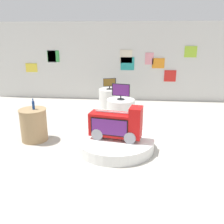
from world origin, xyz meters
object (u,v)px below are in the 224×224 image
(main_display_pedestal, at_px, (115,143))
(display_pedestal_left_rear, at_px, (121,110))
(bottle_on_side_table, at_px, (33,105))
(novelty_firetruck_tv, at_px, (116,126))
(tv_on_center_rear, at_px, (110,83))
(tv_on_left_rear, at_px, (121,91))
(display_pedestal_center_rear, at_px, (110,98))
(side_table_round, at_px, (34,125))

(main_display_pedestal, xyz_separation_m, display_pedestal_left_rear, (-0.01, 1.92, 0.20))
(display_pedestal_left_rear, bearing_deg, bottle_on_side_table, -139.92)
(novelty_firetruck_tv, bearing_deg, display_pedestal_left_rear, 90.82)
(main_display_pedestal, relative_size, tv_on_center_rear, 3.99)
(tv_on_left_rear, xyz_separation_m, display_pedestal_center_rear, (-0.48, 1.39, -0.58))
(tv_on_left_rear, distance_m, side_table_round, 2.62)
(main_display_pedestal, bearing_deg, side_table_round, 172.06)
(display_pedestal_center_rear, xyz_separation_m, side_table_round, (-1.51, -3.03, 0.08))
(display_pedestal_left_rear, xyz_separation_m, tv_on_left_rear, (0.00, -0.00, 0.58))
(tv_on_center_rear, bearing_deg, bottle_on_side_table, -115.91)
(side_table_round, bearing_deg, display_pedestal_center_rear, 63.58)
(novelty_firetruck_tv, relative_size, tv_on_center_rear, 2.74)
(novelty_firetruck_tv, distance_m, bottle_on_side_table, 2.02)
(tv_on_left_rear, bearing_deg, display_pedestal_left_rear, 102.23)
(display_pedestal_center_rear, height_order, bottle_on_side_table, bottle_on_side_table)
(tv_on_left_rear, height_order, side_table_round, tv_on_left_rear)
(display_pedestal_left_rear, bearing_deg, side_table_round, -140.35)
(main_display_pedestal, distance_m, bottle_on_side_table, 2.12)
(tv_on_left_rear, bearing_deg, display_pedestal_center_rear, 108.86)
(main_display_pedestal, height_order, side_table_round, side_table_round)
(tv_on_center_rear, bearing_deg, main_display_pedestal, -81.67)
(display_pedestal_center_rear, bearing_deg, display_pedestal_left_rear, -71.12)
(novelty_firetruck_tv, xyz_separation_m, display_pedestal_center_rear, (-0.50, 3.32, -0.23))
(display_pedestal_left_rear, xyz_separation_m, tv_on_center_rear, (-0.48, 1.39, 0.53))
(novelty_firetruck_tv, relative_size, bottle_on_side_table, 4.53)
(bottle_on_side_table, bearing_deg, tv_on_center_rear, 64.09)
(main_display_pedestal, height_order, tv_on_center_rear, tv_on_center_rear)
(main_display_pedestal, bearing_deg, display_pedestal_left_rear, 90.22)
(display_pedestal_center_rear, bearing_deg, tv_on_left_rear, -71.14)
(main_display_pedestal, bearing_deg, tv_on_center_rear, 98.33)
(side_table_round, xyz_separation_m, bottle_on_side_table, (0.04, 0.01, 0.49))
(display_pedestal_center_rear, distance_m, bottle_on_side_table, 3.41)
(display_pedestal_center_rear, relative_size, side_table_round, 0.97)
(novelty_firetruck_tv, distance_m, display_pedestal_left_rear, 1.94)
(display_pedestal_center_rear, height_order, side_table_round, side_table_round)
(novelty_firetruck_tv, bearing_deg, main_display_pedestal, 153.71)
(main_display_pedestal, bearing_deg, bottle_on_side_table, 171.76)
(novelty_firetruck_tv, relative_size, side_table_round, 1.52)
(novelty_firetruck_tv, height_order, bottle_on_side_table, bottle_on_side_table)
(display_pedestal_left_rear, distance_m, tv_on_center_rear, 1.56)
(novelty_firetruck_tv, distance_m, tv_on_left_rear, 1.96)
(tv_on_left_rear, distance_m, bottle_on_side_table, 2.54)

